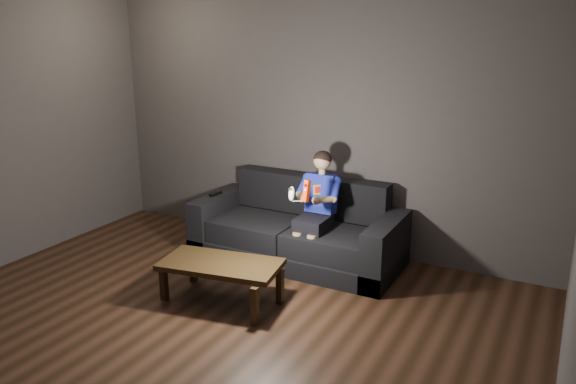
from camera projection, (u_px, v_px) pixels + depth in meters
The scene contains 8 objects.
floor at pixel (170, 355), 4.07m from camera, with size 5.00×5.00×0.00m, color black.
back_wall at pixel (318, 121), 5.81m from camera, with size 5.00×0.04×2.70m, color #3C3735.
sofa at pixel (298, 234), 5.69m from camera, with size 2.09×0.90×0.81m.
child at pixel (317, 200), 5.41m from camera, with size 0.43×0.52×1.05m.
wii_remote_red at pixel (306, 191), 4.98m from camera, with size 0.06×0.08×0.20m.
nunchuk_white at pixel (292, 194), 5.06m from camera, with size 0.07×0.09×0.14m.
wii_remote_black at pixel (216, 194), 5.95m from camera, with size 0.06×0.17×0.03m.
coffee_table at pixel (221, 267), 4.77m from camera, with size 1.08×0.67×0.37m.
Camera 1 is at (2.43, -2.75, 2.28)m, focal length 35.00 mm.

